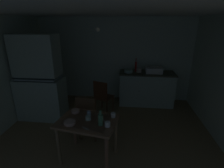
{
  "coord_description": "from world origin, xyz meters",
  "views": [
    {
      "loc": [
        0.44,
        -3.13,
        2.22
      ],
      "look_at": [
        0.11,
        0.06,
        1.07
      ],
      "focal_mm": 27.53,
      "sensor_mm": 36.0,
      "label": 1
    }
  ],
  "objects_px": {
    "mixing_bowl_counter": "(128,71)",
    "serving_bowl_wide": "(76,111)",
    "chair_by_counter": "(103,96)",
    "hand_pump": "(136,66)",
    "hutch_cabinet": "(40,81)",
    "chair_far_side": "(88,116)",
    "sink_basin": "(154,70)",
    "teacup_mint": "(108,124)",
    "glass_bottle": "(101,119)",
    "dining_table": "(88,127)"
  },
  "relations": [
    {
      "from": "mixing_bowl_counter",
      "to": "serving_bowl_wide",
      "type": "distance_m",
      "value": 2.2
    },
    {
      "from": "chair_by_counter",
      "to": "hand_pump",
      "type": "bearing_deg",
      "value": 42.23
    },
    {
      "from": "mixing_bowl_counter",
      "to": "hutch_cabinet",
      "type": "bearing_deg",
      "value": -154.61
    },
    {
      "from": "hutch_cabinet",
      "to": "chair_far_side",
      "type": "relative_size",
      "value": 2.14
    },
    {
      "from": "mixing_bowl_counter",
      "to": "sink_basin",
      "type": "bearing_deg",
      "value": 4.16
    },
    {
      "from": "teacup_mint",
      "to": "glass_bottle",
      "type": "bearing_deg",
      "value": 164.48
    },
    {
      "from": "hand_pump",
      "to": "teacup_mint",
      "type": "bearing_deg",
      "value": -100.76
    },
    {
      "from": "hand_pump",
      "to": "dining_table",
      "type": "xyz_separation_m",
      "value": [
        -0.81,
        -2.34,
        -0.47
      ]
    },
    {
      "from": "chair_far_side",
      "to": "sink_basin",
      "type": "bearing_deg",
      "value": 50.36
    },
    {
      "from": "hutch_cabinet",
      "to": "sink_basin",
      "type": "distance_m",
      "value": 2.93
    },
    {
      "from": "mixing_bowl_counter",
      "to": "chair_far_side",
      "type": "relative_size",
      "value": 0.24
    },
    {
      "from": "hand_pump",
      "to": "serving_bowl_wide",
      "type": "bearing_deg",
      "value": -117.13
    },
    {
      "from": "hutch_cabinet",
      "to": "hand_pump",
      "type": "height_order",
      "value": "hutch_cabinet"
    },
    {
      "from": "dining_table",
      "to": "teacup_mint",
      "type": "height_order",
      "value": "teacup_mint"
    },
    {
      "from": "hutch_cabinet",
      "to": "chair_by_counter",
      "type": "bearing_deg",
      "value": 12.87
    },
    {
      "from": "glass_bottle",
      "to": "sink_basin",
      "type": "bearing_deg",
      "value": 65.97
    },
    {
      "from": "chair_far_side",
      "to": "serving_bowl_wide",
      "type": "distance_m",
      "value": 0.45
    },
    {
      "from": "mixing_bowl_counter",
      "to": "glass_bottle",
      "type": "bearing_deg",
      "value": -99.27
    },
    {
      "from": "dining_table",
      "to": "chair_by_counter",
      "type": "distance_m",
      "value": 1.6
    },
    {
      "from": "teacup_mint",
      "to": "sink_basin",
      "type": "bearing_deg",
      "value": 68.44
    },
    {
      "from": "sink_basin",
      "to": "mixing_bowl_counter",
      "type": "height_order",
      "value": "sink_basin"
    },
    {
      "from": "hutch_cabinet",
      "to": "serving_bowl_wide",
      "type": "xyz_separation_m",
      "value": [
        1.17,
        -1.04,
        -0.16
      ]
    },
    {
      "from": "hutch_cabinet",
      "to": "mixing_bowl_counter",
      "type": "distance_m",
      "value": 2.28
    },
    {
      "from": "sink_basin",
      "to": "teacup_mint",
      "type": "xyz_separation_m",
      "value": [
        -0.96,
        -2.43,
        -0.22
      ]
    },
    {
      "from": "dining_table",
      "to": "chair_by_counter",
      "type": "height_order",
      "value": "chair_by_counter"
    },
    {
      "from": "hutch_cabinet",
      "to": "mixing_bowl_counter",
      "type": "bearing_deg",
      "value": 25.39
    },
    {
      "from": "hand_pump",
      "to": "chair_by_counter",
      "type": "bearing_deg",
      "value": -137.77
    },
    {
      "from": "sink_basin",
      "to": "chair_far_side",
      "type": "xyz_separation_m",
      "value": [
        -1.44,
        -1.74,
        -0.52
      ]
    },
    {
      "from": "chair_by_counter",
      "to": "mixing_bowl_counter",
      "type": "bearing_deg",
      "value": 46.18
    },
    {
      "from": "serving_bowl_wide",
      "to": "glass_bottle",
      "type": "bearing_deg",
      "value": -34.41
    },
    {
      "from": "mixing_bowl_counter",
      "to": "glass_bottle",
      "type": "relative_size",
      "value": 0.91
    },
    {
      "from": "chair_far_side",
      "to": "chair_by_counter",
      "type": "xyz_separation_m",
      "value": [
        0.13,
        1.04,
        -0.02
      ]
    },
    {
      "from": "sink_basin",
      "to": "hand_pump",
      "type": "height_order",
      "value": "hand_pump"
    },
    {
      "from": "hutch_cabinet",
      "to": "dining_table",
      "type": "xyz_separation_m",
      "value": [
        1.44,
        -1.27,
        -0.31
      ]
    },
    {
      "from": "dining_table",
      "to": "glass_bottle",
      "type": "distance_m",
      "value": 0.34
    },
    {
      "from": "chair_far_side",
      "to": "glass_bottle",
      "type": "distance_m",
      "value": 0.84
    },
    {
      "from": "dining_table",
      "to": "chair_far_side",
      "type": "xyz_separation_m",
      "value": [
        -0.13,
        0.56,
        -0.14
      ]
    },
    {
      "from": "dining_table",
      "to": "glass_bottle",
      "type": "xyz_separation_m",
      "value": [
        0.23,
        -0.11,
        0.22
      ]
    },
    {
      "from": "chair_far_side",
      "to": "dining_table",
      "type": "bearing_deg",
      "value": -76.51
    },
    {
      "from": "mixing_bowl_counter",
      "to": "serving_bowl_wide",
      "type": "bearing_deg",
      "value": -113.69
    },
    {
      "from": "mixing_bowl_counter",
      "to": "serving_bowl_wide",
      "type": "height_order",
      "value": "mixing_bowl_counter"
    },
    {
      "from": "dining_table",
      "to": "serving_bowl_wide",
      "type": "bearing_deg",
      "value": 138.65
    },
    {
      "from": "chair_far_side",
      "to": "chair_by_counter",
      "type": "relative_size",
      "value": 1.05
    },
    {
      "from": "chair_by_counter",
      "to": "glass_bottle",
      "type": "bearing_deg",
      "value": -82.04
    },
    {
      "from": "chair_by_counter",
      "to": "glass_bottle",
      "type": "relative_size",
      "value": 3.62
    },
    {
      "from": "teacup_mint",
      "to": "mixing_bowl_counter",
      "type": "bearing_deg",
      "value": 83.44
    },
    {
      "from": "mixing_bowl_counter",
      "to": "teacup_mint",
      "type": "height_order",
      "value": "mixing_bowl_counter"
    },
    {
      "from": "dining_table",
      "to": "serving_bowl_wide",
      "type": "height_order",
      "value": "serving_bowl_wide"
    },
    {
      "from": "sink_basin",
      "to": "dining_table",
      "type": "xyz_separation_m",
      "value": [
        -1.3,
        -2.29,
        -0.38
      ]
    },
    {
      "from": "serving_bowl_wide",
      "to": "glass_bottle",
      "type": "xyz_separation_m",
      "value": [
        0.5,
        -0.34,
        0.07
      ]
    }
  ]
}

